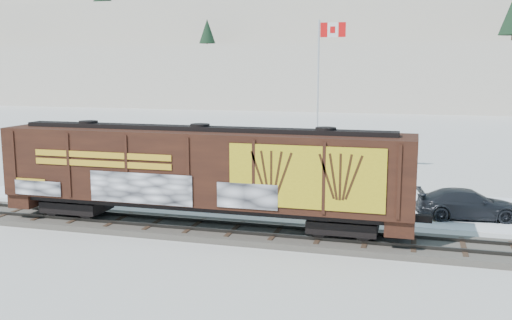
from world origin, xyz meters
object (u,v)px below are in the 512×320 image
(hopper_railcar, at_px, (201,170))
(car_silver, at_px, (249,186))
(car_white, at_px, (322,190))
(flagpole, at_px, (319,120))
(car_dark, at_px, (468,204))

(hopper_railcar, height_order, car_silver, hopper_railcar)
(hopper_railcar, height_order, car_white, hopper_railcar)
(flagpole, relative_size, car_silver, 2.79)
(car_dark, bearing_deg, hopper_railcar, 107.84)
(car_silver, distance_m, car_dark, 12.24)
(flagpole, relative_size, car_white, 2.11)
(car_silver, distance_m, car_white, 4.59)
(hopper_railcar, distance_m, car_white, 8.47)
(hopper_railcar, bearing_deg, flagpole, 79.63)
(car_silver, relative_size, car_white, 0.76)
(hopper_railcar, xyz_separation_m, car_dark, (12.23, 5.97, -2.20))
(car_silver, bearing_deg, car_dark, -83.62)
(hopper_railcar, distance_m, flagpole, 15.98)
(hopper_railcar, distance_m, car_dark, 13.78)
(hopper_railcar, relative_size, flagpole, 1.76)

